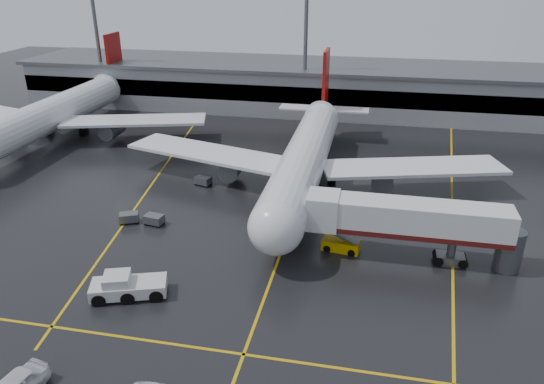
# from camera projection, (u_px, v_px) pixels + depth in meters

# --- Properties ---
(ground) EXTENTS (220.00, 220.00, 0.00)m
(ground) POSITION_uv_depth(u_px,v_px,m) (293.00, 219.00, 56.82)
(ground) COLOR black
(ground) RESTS_ON ground
(apron_line_centre) EXTENTS (0.25, 90.00, 0.02)m
(apron_line_centre) POSITION_uv_depth(u_px,v_px,m) (293.00, 219.00, 56.82)
(apron_line_centre) COLOR gold
(apron_line_centre) RESTS_ON ground
(apron_line_stop) EXTENTS (60.00, 0.25, 0.02)m
(apron_line_stop) POSITION_uv_depth(u_px,v_px,m) (244.00, 354.00, 37.15)
(apron_line_stop) COLOR gold
(apron_line_stop) RESTS_ON ground
(apron_line_left) EXTENTS (9.99, 69.35, 0.02)m
(apron_line_left) POSITION_uv_depth(u_px,v_px,m) (160.00, 173.00, 69.43)
(apron_line_left) COLOR gold
(apron_line_left) RESTS_ON ground
(apron_line_right) EXTENTS (7.57, 69.64, 0.02)m
(apron_line_right) POSITION_uv_depth(u_px,v_px,m) (452.00, 196.00, 62.46)
(apron_line_right) COLOR gold
(apron_line_right) RESTS_ON ground
(terminal) EXTENTS (122.00, 19.00, 8.60)m
(terminal) POSITION_uv_depth(u_px,v_px,m) (335.00, 87.00, 97.92)
(terminal) COLOR gray
(terminal) RESTS_ON ground
(light_mast_left) EXTENTS (3.00, 1.20, 25.45)m
(light_mast_left) POSITION_uv_depth(u_px,v_px,m) (96.00, 30.00, 96.72)
(light_mast_left) COLOR #595B60
(light_mast_left) RESTS_ON ground
(light_mast_mid) EXTENTS (3.00, 1.20, 25.45)m
(light_mast_mid) POSITION_uv_depth(u_px,v_px,m) (306.00, 35.00, 89.38)
(light_mast_mid) COLOR #595B60
(light_mast_mid) RESTS_ON ground
(main_airliner) EXTENTS (48.80, 45.60, 14.10)m
(main_airliner) POSITION_uv_depth(u_px,v_px,m) (307.00, 154.00, 63.78)
(main_airliner) COLOR silver
(main_airliner) RESTS_ON ground
(second_airliner) EXTENTS (48.80, 45.60, 14.10)m
(second_airliner) POSITION_uv_depth(u_px,v_px,m) (58.00, 111.00, 82.21)
(second_airliner) COLOR silver
(second_airliner) RESTS_ON ground
(jet_bridge) EXTENTS (19.90, 3.40, 6.05)m
(jet_bridge) POSITION_uv_depth(u_px,v_px,m) (409.00, 222.00, 47.68)
(jet_bridge) COLOR silver
(jet_bridge) RESTS_ON ground
(pushback_tractor) EXTENTS (6.77, 4.44, 2.25)m
(pushback_tractor) POSITION_uv_depth(u_px,v_px,m) (127.00, 287.00, 43.38)
(pushback_tractor) COLOR silver
(pushback_tractor) RESTS_ON ground
(belt_loader) EXTENTS (3.83, 2.14, 2.31)m
(belt_loader) POSITION_uv_depth(u_px,v_px,m) (341.00, 245.00, 50.47)
(belt_loader) COLOR #D6A100
(belt_loader) RESTS_ON ground
(baggage_cart_a) EXTENTS (2.19, 1.61, 1.12)m
(baggage_cart_a) POSITION_uv_depth(u_px,v_px,m) (154.00, 219.00, 55.43)
(baggage_cart_a) COLOR #595B60
(baggage_cart_a) RESTS_ON ground
(baggage_cart_b) EXTENTS (2.35, 1.99, 1.12)m
(baggage_cart_b) POSITION_uv_depth(u_px,v_px,m) (129.00, 217.00, 55.85)
(baggage_cart_b) COLOR #595B60
(baggage_cart_b) RESTS_ON ground
(baggage_cart_c) EXTENTS (2.29, 1.82, 1.12)m
(baggage_cart_c) POSITION_uv_depth(u_px,v_px,m) (203.00, 180.00, 65.33)
(baggage_cart_c) COLOR #595B60
(baggage_cart_c) RESTS_ON ground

